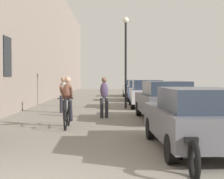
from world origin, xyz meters
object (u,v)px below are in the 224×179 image
(parked_car_third, at_px, (146,93))
(pedestrian_near, at_px, (104,95))
(street_lamp, at_px, (126,51))
(parked_motorcycle, at_px, (187,146))
(parked_car_nearest, at_px, (193,118))
(parked_car_second, at_px, (164,100))
(pedestrian_mid, at_px, (63,93))
(cyclist_on_bicycle, at_px, (67,103))
(parked_car_fifth, at_px, (133,88))
(parked_car_fourth, at_px, (138,90))

(parked_car_third, bearing_deg, pedestrian_near, -114.37)
(street_lamp, xyz_separation_m, parked_motorcycle, (0.54, -12.09, -2.70))
(parked_car_third, distance_m, parked_motorcycle, 12.89)
(street_lamp, height_order, parked_car_nearest, street_lamp)
(parked_car_nearest, relative_size, parked_car_second, 0.94)
(pedestrian_near, relative_size, pedestrian_mid, 1.00)
(cyclist_on_bicycle, relative_size, parked_car_second, 0.40)
(cyclist_on_bicycle, relative_size, pedestrian_near, 1.04)
(cyclist_on_bicycle, height_order, pedestrian_near, cyclist_on_bicycle)
(pedestrian_near, height_order, street_lamp, street_lamp)
(parked_car_nearest, xyz_separation_m, parked_car_fifth, (0.18, 22.36, 0.01))
(pedestrian_near, bearing_deg, street_lamp, 75.57)
(pedestrian_mid, height_order, parked_car_nearest, pedestrian_mid)
(street_lamp, xyz_separation_m, parked_car_third, (1.19, 0.78, -2.31))
(pedestrian_mid, height_order, parked_car_second, pedestrian_mid)
(cyclist_on_bicycle, distance_m, parked_car_nearest, 4.94)
(pedestrian_mid, bearing_deg, parked_car_fifth, 73.06)
(parked_car_fourth, height_order, parked_motorcycle, parked_car_fourth)
(parked_motorcycle, bearing_deg, cyclist_on_bicycle, 118.68)
(parked_car_third, bearing_deg, cyclist_on_bicycle, -114.40)
(parked_car_nearest, height_order, parked_car_fourth, parked_car_fourth)
(pedestrian_mid, xyz_separation_m, parked_car_second, (4.31, -2.79, -0.15))
(street_lamp, bearing_deg, parked_car_fourth, 78.91)
(street_lamp, bearing_deg, parked_car_second, -75.99)
(pedestrian_mid, distance_m, parked_motorcycle, 10.51)
(cyclist_on_bicycle, relative_size, pedestrian_mid, 1.04)
(parked_car_second, xyz_separation_m, parked_car_third, (-0.06, 5.81, -0.00))
(cyclist_on_bicycle, bearing_deg, parked_car_fifth, 79.36)
(parked_car_fourth, bearing_deg, parked_car_third, -90.28)
(pedestrian_mid, height_order, parked_car_third, pedestrian_mid)
(cyclist_on_bicycle, distance_m, pedestrian_mid, 4.74)
(street_lamp, distance_m, parked_car_fifth, 12.10)
(pedestrian_mid, height_order, parked_car_fifth, pedestrian_mid)
(pedestrian_mid, bearing_deg, parked_car_fourth, 63.12)
(pedestrian_near, relative_size, parked_car_fifth, 0.41)
(parked_car_fourth, bearing_deg, parked_car_fifth, 90.00)
(parked_car_third, bearing_deg, parked_car_fifth, 89.86)
(cyclist_on_bicycle, distance_m, parked_car_third, 8.44)
(parked_car_nearest, height_order, parked_car_third, parked_car_third)
(parked_car_second, bearing_deg, parked_car_fifth, 90.13)
(parked_car_nearest, xyz_separation_m, parked_car_second, (0.22, 5.52, 0.05))
(pedestrian_near, xyz_separation_m, pedestrian_mid, (-1.96, 2.03, 0.00))
(cyclist_on_bicycle, bearing_deg, parked_car_third, 65.60)
(parked_car_fifth, bearing_deg, pedestrian_near, -98.19)
(parked_car_fourth, bearing_deg, parked_motorcycle, -92.12)
(street_lamp, xyz_separation_m, parked_car_fifth, (1.22, 11.81, -2.35))
(cyclist_on_bicycle, height_order, parked_car_third, cyclist_on_bicycle)
(pedestrian_mid, distance_m, street_lamp, 4.36)
(street_lamp, bearing_deg, parked_car_third, 33.40)
(cyclist_on_bicycle, height_order, parked_car_second, cyclist_on_bicycle)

